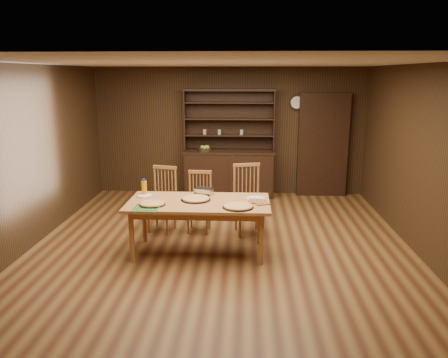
# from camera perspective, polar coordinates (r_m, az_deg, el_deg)

# --- Properties ---
(floor) EXTENTS (6.00, 6.00, 0.00)m
(floor) POSITION_cam_1_polar(r_m,az_deg,el_deg) (6.47, -0.35, -8.74)
(floor) COLOR brown
(floor) RESTS_ON ground
(room_shell) EXTENTS (6.00, 6.00, 6.00)m
(room_shell) POSITION_cam_1_polar(r_m,az_deg,el_deg) (6.05, -0.37, 5.22)
(room_shell) COLOR silver
(room_shell) RESTS_ON floor
(china_hutch) EXTENTS (1.84, 0.52, 2.17)m
(china_hutch) POSITION_cam_1_polar(r_m,az_deg,el_deg) (8.93, 0.65, 1.54)
(china_hutch) COLOR black
(china_hutch) RESTS_ON floor
(doorway) EXTENTS (1.00, 0.18, 2.10)m
(doorway) POSITION_cam_1_polar(r_m,az_deg,el_deg) (9.12, 12.75, 4.36)
(doorway) COLOR black
(doorway) RESTS_ON floor
(wall_clock) EXTENTS (0.30, 0.05, 0.30)m
(wall_clock) POSITION_cam_1_polar(r_m,az_deg,el_deg) (9.01, 9.48, 9.84)
(wall_clock) COLOR black
(wall_clock) RESTS_ON room_shell
(dining_table) EXTENTS (1.95, 0.97, 0.75)m
(dining_table) POSITION_cam_1_polar(r_m,az_deg,el_deg) (6.04, -3.32, -3.64)
(dining_table) COLOR #C17743
(dining_table) RESTS_ON floor
(chair_left) EXTENTS (0.51, 0.50, 1.03)m
(chair_left) POSITION_cam_1_polar(r_m,az_deg,el_deg) (7.04, -7.96, -2.30)
(chair_left) COLOR #9F5D36
(chair_left) RESTS_ON floor
(chair_center) EXTENTS (0.41, 0.40, 0.96)m
(chair_center) POSITION_cam_1_polar(r_m,az_deg,el_deg) (6.97, -3.23, -2.68)
(chair_center) COLOR #9F5D36
(chair_center) RESTS_ON floor
(chair_right) EXTENTS (0.53, 0.52, 1.09)m
(chair_right) POSITION_cam_1_polar(r_m,az_deg,el_deg) (6.87, 3.10, -2.29)
(chair_right) COLOR #9F5D36
(chair_right) RESTS_ON floor
(pizza_left) EXTENTS (0.35, 0.35, 0.04)m
(pizza_left) POSITION_cam_1_polar(r_m,az_deg,el_deg) (5.92, -9.35, -3.20)
(pizza_left) COLOR black
(pizza_left) RESTS_ON dining_table
(pizza_right) EXTENTS (0.41, 0.41, 0.04)m
(pizza_right) POSITION_cam_1_polar(r_m,az_deg,el_deg) (5.73, 1.85, -3.58)
(pizza_right) COLOR black
(pizza_right) RESTS_ON dining_table
(pizza_center) EXTENTS (0.41, 0.41, 0.04)m
(pizza_center) POSITION_cam_1_polar(r_m,az_deg,el_deg) (6.08, -3.71, -2.60)
(pizza_center) COLOR black
(pizza_center) RESTS_ON dining_table
(cooling_rack) EXTENTS (0.38, 0.38, 0.01)m
(cooling_rack) POSITION_cam_1_polar(r_m,az_deg,el_deg) (5.78, -10.12, -3.74)
(cooling_rack) COLOR #0B963F
(cooling_rack) RESTS_ON dining_table
(plate_left) EXTENTS (0.24, 0.24, 0.02)m
(plate_left) POSITION_cam_1_polar(r_m,az_deg,el_deg) (6.36, -10.29, -2.14)
(plate_left) COLOR silver
(plate_left) RESTS_ON dining_table
(plate_right) EXTENTS (0.28, 0.28, 0.02)m
(plate_right) POSITION_cam_1_polar(r_m,az_deg,el_deg) (6.12, 4.21, -2.57)
(plate_right) COLOR silver
(plate_right) RESTS_ON dining_table
(foil_dish) EXTENTS (0.28, 0.24, 0.10)m
(foil_dish) POSITION_cam_1_polar(r_m,az_deg,el_deg) (6.33, -2.64, -1.63)
(foil_dish) COLOR silver
(foil_dish) RESTS_ON dining_table
(juice_bottle) EXTENTS (0.08, 0.08, 0.24)m
(juice_bottle) POSITION_cam_1_polar(r_m,az_deg,el_deg) (6.40, -10.39, -1.11)
(juice_bottle) COLOR orange
(juice_bottle) RESTS_ON dining_table
(pot_holder_a) EXTENTS (0.25, 0.25, 0.01)m
(pot_holder_a) POSITION_cam_1_polar(r_m,az_deg,el_deg) (5.92, 4.89, -3.15)
(pot_holder_a) COLOR red
(pot_holder_a) RESTS_ON dining_table
(pot_holder_b) EXTENTS (0.24, 0.24, 0.02)m
(pot_holder_b) POSITION_cam_1_polar(r_m,az_deg,el_deg) (5.99, 4.28, -2.93)
(pot_holder_b) COLOR red
(pot_holder_b) RESTS_ON dining_table
(fruit_bowl) EXTENTS (0.26, 0.26, 0.12)m
(fruit_bowl) POSITION_cam_1_polar(r_m,az_deg,el_deg) (8.83, -2.52, 3.96)
(fruit_bowl) COLOR black
(fruit_bowl) RESTS_ON china_hutch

